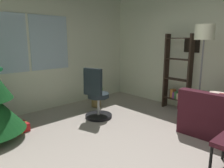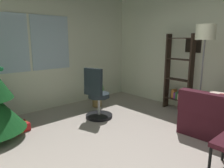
# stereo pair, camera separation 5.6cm
# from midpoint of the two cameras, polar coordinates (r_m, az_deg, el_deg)

# --- Properties ---
(ground_plane) EXTENTS (4.81, 6.29, 0.10)m
(ground_plane) POSITION_cam_midpoint_polar(r_m,az_deg,el_deg) (3.10, 11.88, -21.15)
(ground_plane) COLOR #AEA097
(wall_back_with_windows) EXTENTS (4.81, 0.12, 2.80)m
(wall_back_with_windows) POSITION_cam_midpoint_polar(r_m,az_deg,el_deg) (5.12, -18.34, 8.95)
(wall_back_with_windows) COLOR silver
(wall_back_with_windows) RESTS_ON ground_plane
(gift_box_red) EXTENTS (0.33, 0.28, 0.15)m
(gift_box_red) POSITION_cam_midpoint_polar(r_m,az_deg,el_deg) (4.24, -24.16, -10.64)
(gift_box_red) COLOR red
(gift_box_red) RESTS_ON ground_plane
(office_chair) EXTENTS (0.56, 0.56, 1.07)m
(office_chair) POSITION_cam_midpoint_polar(r_m,az_deg,el_deg) (4.38, -4.47, -4.01)
(office_chair) COLOR black
(office_chair) RESTS_ON ground_plane
(bookshelf) EXTENTS (0.18, 0.64, 1.74)m
(bookshelf) POSITION_cam_midpoint_polar(r_m,az_deg,el_deg) (5.09, 16.88, 1.85)
(bookshelf) COLOR #2E2219
(bookshelf) RESTS_ON ground_plane
(floor_lamp) EXTENTS (0.36, 0.36, 1.89)m
(floor_lamp) POSITION_cam_midpoint_polar(r_m,az_deg,el_deg) (4.37, 23.15, 10.92)
(floor_lamp) COLOR slate
(floor_lamp) RESTS_ON ground_plane
(potted_plant) EXTENTS (0.38, 0.45, 0.66)m
(potted_plant) POSITION_cam_midpoint_polar(r_m,az_deg,el_deg) (5.18, -4.42, -3.13)
(potted_plant) COLOR olive
(potted_plant) RESTS_ON ground_plane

